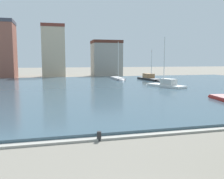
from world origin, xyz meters
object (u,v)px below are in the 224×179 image
(sailboat_grey, at_px, (118,79))
(sailboat_black, at_px, (151,79))
(sailboat_white, at_px, (164,85))
(mooring_bollard, at_px, (99,136))

(sailboat_grey, distance_m, sailboat_black, 6.83)
(sailboat_grey, xyz_separation_m, sailboat_black, (5.97, -3.30, 0.14))
(sailboat_grey, height_order, sailboat_black, sailboat_grey)
(sailboat_grey, xyz_separation_m, sailboat_white, (2.90, -15.42, 0.13))
(sailboat_black, relative_size, sailboat_white, 1.21)
(sailboat_white, relative_size, mooring_bollard, 15.61)
(sailboat_grey, bearing_deg, sailboat_black, -28.95)
(sailboat_grey, relative_size, sailboat_white, 1.09)
(sailboat_black, bearing_deg, sailboat_grey, 151.05)
(sailboat_black, xyz_separation_m, mooring_bollard, (-17.53, -33.85, -0.26))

